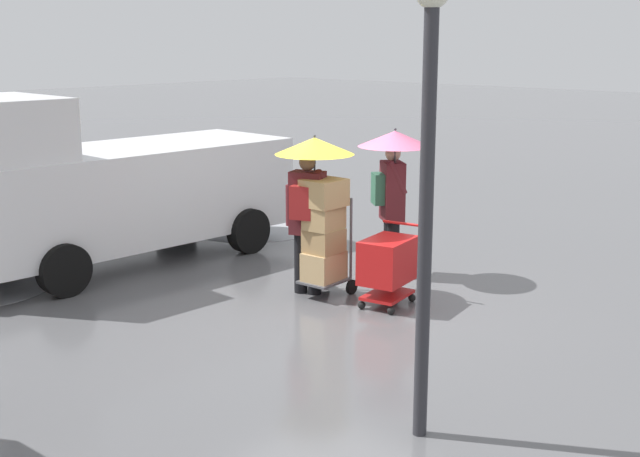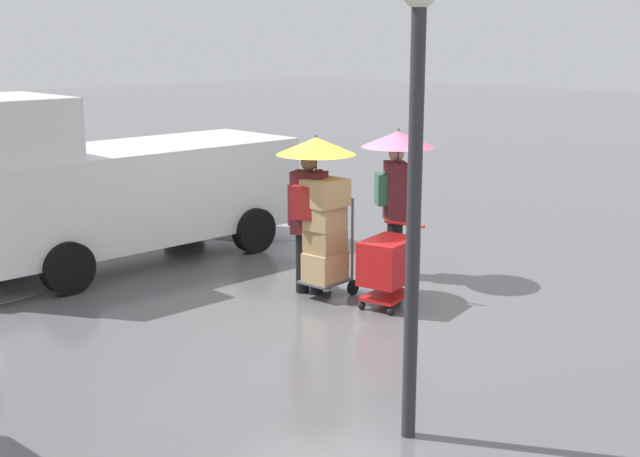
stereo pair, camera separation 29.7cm
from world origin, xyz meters
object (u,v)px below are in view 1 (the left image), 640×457
object	(u,v)px
shopping_cart_vendor	(388,263)
street_lamp	(427,164)
hand_dolly_boxes	(324,231)
pedestrian_black_side	(311,179)
cargo_van_parked_right	(110,187)
pedestrian_pink_side	(393,169)

from	to	relation	value
shopping_cart_vendor	street_lamp	world-z (taller)	street_lamp
shopping_cart_vendor	hand_dolly_boxes	xyz separation A→B (m)	(0.87, 0.26, 0.32)
pedestrian_black_side	street_lamp	xyz separation A→B (m)	(-3.47, 2.34, 0.80)
cargo_van_parked_right	pedestrian_black_side	world-z (taller)	cargo_van_parked_right
shopping_cart_vendor	pedestrian_black_side	size ratio (longest dim) A/B	0.47
hand_dolly_boxes	street_lamp	world-z (taller)	street_lamp
cargo_van_parked_right	hand_dolly_boxes	world-z (taller)	cargo_van_parked_right
street_lamp	hand_dolly_boxes	bearing A→B (deg)	-36.01
cargo_van_parked_right	hand_dolly_boxes	xyz separation A→B (m)	(-3.48, -0.95, -0.30)
shopping_cart_vendor	pedestrian_pink_side	distance (m)	1.68
cargo_van_parked_right	street_lamp	size ratio (longest dim) A/B	1.40
cargo_van_parked_right	pedestrian_pink_side	xyz separation A→B (m)	(-3.56, -2.30, 0.39)
cargo_van_parked_right	shopping_cart_vendor	xyz separation A→B (m)	(-4.35, -1.20, -0.61)
pedestrian_pink_side	pedestrian_black_side	world-z (taller)	same
pedestrian_black_side	shopping_cart_vendor	bearing A→B (deg)	-164.64
shopping_cart_vendor	street_lamp	size ratio (longest dim) A/B	0.26
pedestrian_black_side	hand_dolly_boxes	bearing A→B (deg)	-169.41
street_lamp	shopping_cart_vendor	bearing A→B (deg)	-47.60
pedestrian_pink_side	street_lamp	xyz separation A→B (m)	(-3.19, 3.73, 0.80)
pedestrian_pink_side	street_lamp	bearing A→B (deg)	130.53
cargo_van_parked_right	hand_dolly_boxes	distance (m)	3.62
hand_dolly_boxes	pedestrian_black_side	size ratio (longest dim) A/B	0.74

